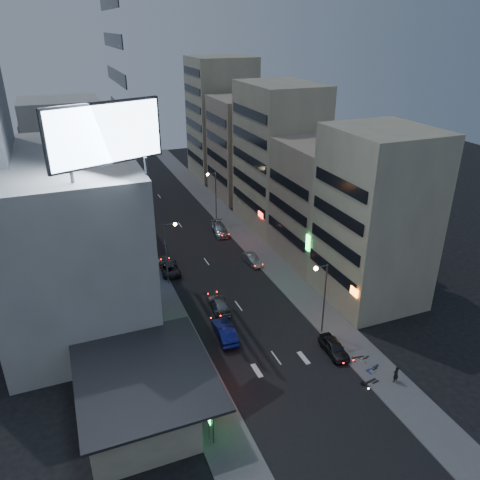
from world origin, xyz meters
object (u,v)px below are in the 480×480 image
scooter_silver_b (366,350)px  road_car_silver (219,304)px  person (396,374)px  scooter_blue (374,361)px  road_car_blue (225,332)px  scooter_black_b (364,351)px  scooter_black_a (375,373)px  scooter_silver_a (375,358)px  parked_car_right_mid (252,259)px  parked_car_right_far (220,229)px  parked_car_right_near (334,347)px  parked_car_left (169,267)px

scooter_silver_b → road_car_silver: bearing=15.9°
person → scooter_blue: (-0.44, 2.51, -0.31)m
road_car_blue → scooter_black_b: (11.61, -7.86, -0.12)m
scooter_black_a → scooter_silver_a: bearing=-43.8°
person → scooter_black_a: 1.78m
parked_car_right_mid → scooter_blue: bearing=-89.3°
scooter_black_a → scooter_silver_b: 3.42m
scooter_blue → scooter_silver_b: (0.23, 1.73, 0.01)m
parked_car_right_far → scooter_silver_b: 33.30m
parked_car_right_mid → scooter_silver_b: bearing=-88.3°
person → scooter_blue: 2.56m
person → parked_car_right_near: bearing=-74.1°
scooter_silver_a → road_car_blue: bearing=29.3°
road_car_silver → scooter_silver_a: 18.00m
parked_car_left → road_car_silver: bearing=110.4°
parked_car_right_mid → road_car_silver: (-7.90, -8.93, 0.03)m
parked_car_right_mid → road_car_blue: (-9.17, -14.29, 0.17)m
scooter_black_a → scooter_silver_b: (1.21, 3.19, -0.06)m
scooter_silver_a → scooter_blue: size_ratio=1.04×
road_car_blue → person: person is taller
scooter_black_b → parked_car_right_mid: bearing=16.3°
parked_car_right_mid → parked_car_left: parked_car_left is taller
person → parked_car_left: bearing=-75.0°
parked_car_left → road_car_silver: parked_car_left is taller
scooter_silver_a → scooter_silver_b: (-0.04, 1.44, -0.01)m
parked_car_right_far → scooter_blue: bearing=-77.5°
scooter_blue → person: bearing=176.2°
scooter_black_a → scooter_silver_b: scooter_black_a is taller
scooter_black_a → scooter_blue: 1.77m
road_car_blue → scooter_silver_b: (11.89, -7.72, -0.13)m
parked_car_right_far → person: size_ratio=2.96×
parked_car_right_near → parked_car_left: parked_car_right_near is taller
parked_car_right_far → scooter_black_b: parked_car_right_far is taller
person → scooter_silver_b: person is taller
parked_car_right_mid → parked_car_right_far: (-0.71, 11.12, 0.10)m
road_car_blue → scooter_silver_a: 15.04m
scooter_black_b → scooter_silver_b: scooter_black_b is taller
parked_car_left → scooter_blue: 28.89m
road_car_silver → scooter_silver_b: bearing=133.3°
scooter_silver_b → scooter_black_b: bearing=93.4°
parked_car_right_mid → parked_car_right_far: 11.15m
road_car_blue → scooter_black_b: size_ratio=2.63×
scooter_blue → scooter_silver_b: bearing=-21.2°
scooter_blue → parked_car_right_far: bearing=-8.5°
parked_car_right_near → road_car_blue: road_car_blue is taller
parked_car_right_far → scooter_black_a: bearing=-79.2°
parked_car_left → road_car_blue: (1.86, -16.09, 0.13)m
person → scooter_black_a: bearing=-47.7°
person → parked_car_right_far: bearing=-95.9°
person → scooter_black_b: person is taller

